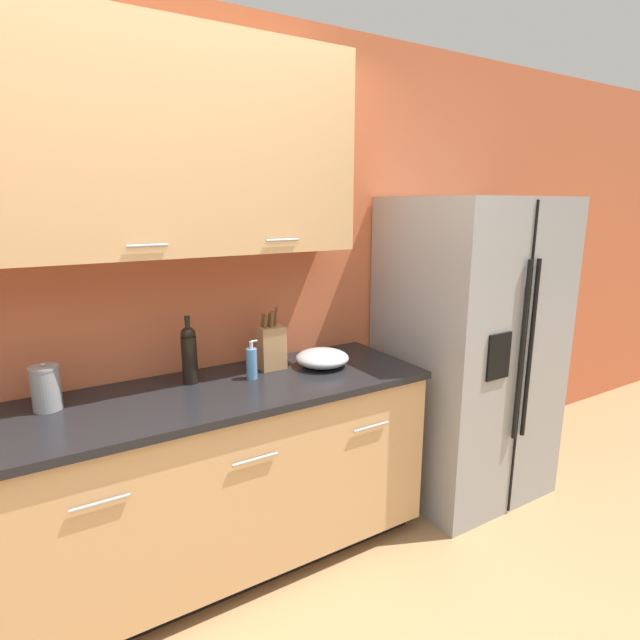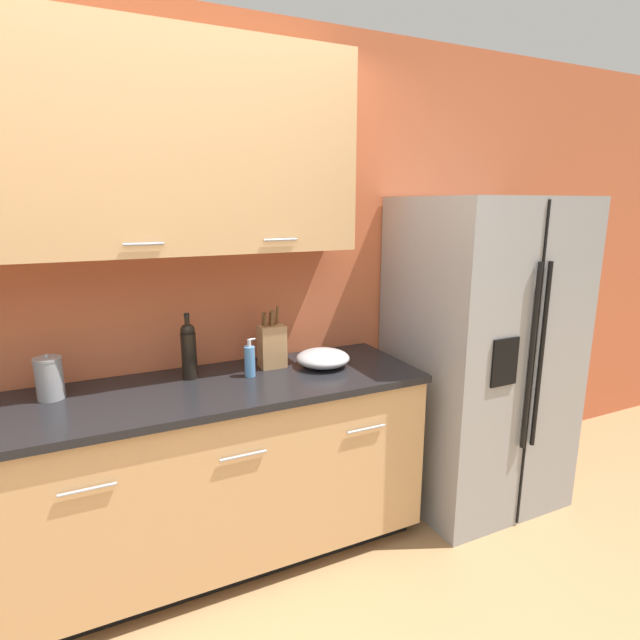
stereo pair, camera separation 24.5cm
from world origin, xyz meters
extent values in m
cube|color=#BC5B38|center=(0.00, 1.38, 1.30)|extent=(10.00, 0.05, 2.60)
cube|color=tan|center=(0.01, 1.19, 1.95)|extent=(1.98, 0.32, 0.91)
cylinder|color=#99999E|center=(0.01, 1.02, 1.56)|extent=(0.16, 0.01, 0.01)
cylinder|color=#99999E|center=(0.61, 1.02, 1.56)|extent=(0.16, 0.01, 0.01)
cube|color=black|center=(0.01, 1.07, 0.04)|extent=(2.42, 0.54, 0.09)
cube|color=tan|center=(0.01, 1.03, 0.48)|extent=(2.46, 0.62, 0.78)
cube|color=black|center=(0.01, 1.02, 0.89)|extent=(2.48, 0.64, 0.03)
cylinder|color=#99999E|center=(-0.28, 0.71, 0.70)|extent=(0.20, 0.01, 0.01)
cylinder|color=#99999E|center=(0.31, 0.71, 0.70)|extent=(0.20, 0.01, 0.01)
cylinder|color=#99999E|center=(0.90, 0.71, 0.70)|extent=(0.20, 0.01, 0.01)
cube|color=gray|center=(1.79, 0.96, 0.88)|extent=(0.87, 0.76, 1.75)
cube|color=black|center=(1.79, 0.58, 0.88)|extent=(0.01, 0.01, 1.72)
cylinder|color=black|center=(1.75, 0.56, 0.96)|extent=(0.02, 0.02, 0.96)
cylinder|color=black|center=(1.82, 0.56, 0.96)|extent=(0.02, 0.02, 0.96)
cube|color=black|center=(1.59, 0.58, 0.96)|extent=(0.16, 0.01, 0.24)
cube|color=#A87A4C|center=(0.61, 1.16, 1.01)|extent=(0.13, 0.10, 0.21)
cylinder|color=brown|center=(0.57, 1.17, 1.16)|extent=(0.02, 0.03, 0.07)
cylinder|color=brown|center=(0.57, 1.14, 1.15)|extent=(0.02, 0.03, 0.06)
cylinder|color=brown|center=(0.61, 1.17, 1.16)|extent=(0.02, 0.03, 0.07)
cylinder|color=brown|center=(0.61, 1.14, 1.16)|extent=(0.02, 0.04, 0.08)
cylinder|color=brown|center=(0.64, 1.17, 1.17)|extent=(0.01, 0.03, 0.10)
cylinder|color=black|center=(0.19, 1.16, 1.02)|extent=(0.07, 0.07, 0.22)
sphere|color=black|center=(0.19, 1.16, 1.14)|extent=(0.07, 0.07, 0.07)
cylinder|color=black|center=(0.19, 1.16, 1.17)|extent=(0.02, 0.02, 0.08)
cylinder|color=black|center=(0.19, 1.16, 1.21)|extent=(0.03, 0.03, 0.02)
cylinder|color=#4C7FB2|center=(0.46, 1.07, 0.98)|extent=(0.05, 0.05, 0.15)
cylinder|color=#B2B2B5|center=(0.46, 1.07, 1.07)|extent=(0.02, 0.02, 0.04)
cylinder|color=#B2B2B5|center=(0.47, 1.07, 1.09)|extent=(0.03, 0.01, 0.01)
cylinder|color=gray|center=(-0.39, 1.16, 0.99)|extent=(0.11, 0.11, 0.17)
cylinder|color=gray|center=(-0.39, 1.16, 1.08)|extent=(0.11, 0.11, 0.01)
sphere|color=gray|center=(-0.39, 1.16, 1.09)|extent=(0.02, 0.02, 0.02)
ellipsoid|color=#A3A3A5|center=(0.84, 1.05, 0.95)|extent=(0.27, 0.27, 0.09)
camera|label=1|loc=(-0.43, -1.02, 1.71)|focal=28.00mm
camera|label=2|loc=(-0.21, -1.13, 1.71)|focal=28.00mm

